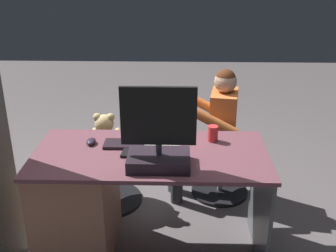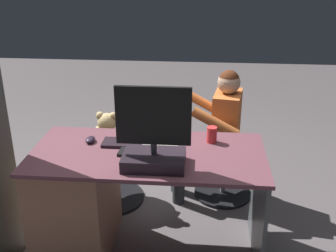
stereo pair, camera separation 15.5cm
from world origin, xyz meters
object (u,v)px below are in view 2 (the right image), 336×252
(monitor, at_px, (154,144))
(person, at_px, (215,126))
(tv_remote, at_px, (123,150))
(visitor_chair, at_px, (224,167))
(cup, at_px, (212,135))
(desk, at_px, (91,196))
(computer_mouse, at_px, (90,140))
(office_chair_teddy, at_px, (110,173))
(teddy_bear, at_px, (108,134))
(keyboard, at_px, (135,143))

(monitor, relative_size, person, 0.45)
(person, bearing_deg, tv_remote, 50.95)
(visitor_chair, bearing_deg, cup, 76.91)
(monitor, xyz_separation_m, visitor_chair, (-0.47, -0.91, -0.62))
(tv_remote, bearing_deg, visitor_chair, -127.44)
(person, bearing_deg, visitor_chair, -170.87)
(desk, distance_m, tv_remote, 0.43)
(computer_mouse, bearing_deg, cup, -174.95)
(office_chair_teddy, bearing_deg, desk, 90.47)
(monitor, height_order, person, monitor)
(desk, distance_m, office_chair_teddy, 0.61)
(desk, bearing_deg, person, -138.99)
(monitor, height_order, teddy_bear, monitor)
(office_chair_teddy, bearing_deg, computer_mouse, 89.75)
(desk, height_order, tv_remote, tv_remote)
(person, bearing_deg, monitor, 67.04)
(desk, relative_size, person, 1.36)
(computer_mouse, relative_size, tv_remote, 0.64)
(desk, height_order, teddy_bear, teddy_bear)
(computer_mouse, distance_m, office_chair_teddy, 0.70)
(keyboard, height_order, cup, cup)
(cup, distance_m, person, 0.56)
(visitor_chair, bearing_deg, person, 9.13)
(office_chair_teddy, distance_m, teddy_bear, 0.34)
(tv_remote, bearing_deg, monitor, 147.49)
(monitor, height_order, keyboard, monitor)
(tv_remote, relative_size, person, 0.14)
(office_chair_teddy, height_order, teddy_bear, teddy_bear)
(teddy_bear, height_order, person, person)
(computer_mouse, xyz_separation_m, teddy_bear, (-0.00, -0.49, -0.17))
(cup, relative_size, teddy_bear, 0.32)
(desk, bearing_deg, visitor_chair, -141.35)
(computer_mouse, xyz_separation_m, cup, (-0.80, -0.07, 0.04))
(teddy_bear, bearing_deg, cup, 152.62)
(teddy_bear, relative_size, visitor_chair, 0.71)
(cup, relative_size, visitor_chair, 0.22)
(keyboard, relative_size, person, 0.39)
(keyboard, distance_m, visitor_chair, 1.02)
(person, bearing_deg, cup, 86.02)
(keyboard, bearing_deg, office_chair_teddy, -58.72)
(keyboard, height_order, computer_mouse, computer_mouse)
(office_chair_teddy, bearing_deg, teddy_bear, -90.00)
(tv_remote, distance_m, visitor_chair, 1.13)
(monitor, distance_m, office_chair_teddy, 1.09)
(computer_mouse, bearing_deg, tv_remote, 153.23)
(monitor, relative_size, keyboard, 1.16)
(cup, bearing_deg, keyboard, 9.74)
(keyboard, height_order, person, person)
(desk, xyz_separation_m, keyboard, (-0.29, -0.10, 0.36))
(cup, height_order, person, person)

